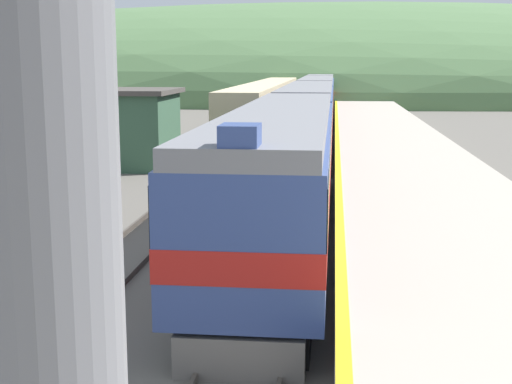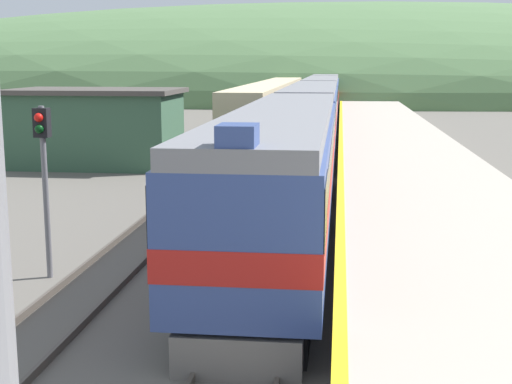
# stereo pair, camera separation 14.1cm
# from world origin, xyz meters

# --- Properties ---
(track_main) EXTENTS (1.52, 180.00, 0.16)m
(track_main) POSITION_xyz_m (0.00, 70.00, 0.08)
(track_main) COLOR #4C443D
(track_main) RESTS_ON ground
(track_siding) EXTENTS (1.52, 180.00, 0.16)m
(track_siding) POSITION_xyz_m (-4.18, 70.00, 0.08)
(track_siding) COLOR #4C443D
(track_siding) RESTS_ON ground
(platform) EXTENTS (6.38, 140.00, 1.08)m
(platform) POSITION_xyz_m (4.80, 50.00, 0.53)
(platform) COLOR #ADA393
(platform) RESTS_ON ground
(distant_hills) EXTENTS (218.55, 98.35, 30.31)m
(distant_hills) POSITION_xyz_m (0.00, 133.89, 0.00)
(distant_hills) COLOR #517547
(distant_hills) RESTS_ON ground
(station_shed) EXTENTS (8.61, 5.46, 3.98)m
(station_shed) POSITION_xyz_m (-10.83, 40.99, 2.01)
(station_shed) COLOR #385B42
(station_shed) RESTS_ON ground
(express_train_lead_car) EXTENTS (2.92, 20.53, 4.33)m
(express_train_lead_car) POSITION_xyz_m (0.00, 26.49, 2.17)
(express_train_lead_car) COLOR black
(express_train_lead_car) RESTS_ON ground
(carriage_second) EXTENTS (2.91, 20.22, 3.97)m
(carriage_second) POSITION_xyz_m (0.00, 47.98, 2.16)
(carriage_second) COLOR black
(carriage_second) RESTS_ON ground
(carriage_third) EXTENTS (2.91, 20.22, 3.97)m
(carriage_third) POSITION_xyz_m (0.00, 69.08, 2.16)
(carriage_third) COLOR black
(carriage_third) RESTS_ON ground
(carriage_fourth) EXTENTS (2.91, 20.22, 3.97)m
(carriage_fourth) POSITION_xyz_m (0.00, 90.18, 2.16)
(carriage_fourth) COLOR black
(carriage_fourth) RESTS_ON ground
(siding_train) EXTENTS (2.90, 40.27, 3.60)m
(siding_train) POSITION_xyz_m (-4.18, 65.98, 1.86)
(siding_train) COLOR black
(siding_train) RESTS_ON ground
(signal_post_siding) EXTENTS (0.36, 0.42, 4.29)m
(signal_post_siding) POSITION_xyz_m (-5.49, 21.86, 3.06)
(signal_post_siding) COLOR slate
(signal_post_siding) RESTS_ON ground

